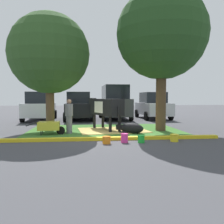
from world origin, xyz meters
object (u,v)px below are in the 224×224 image
suv_dark_grey (115,102)px  wheelbarrow (49,126)px  hatchback_white (40,106)px  shade_tree_right (162,34)px  shade_tree_left (49,54)px  person_handler (69,115)px  calf_lying (131,128)px  bucket_pink (124,138)px  bucket_green (141,139)px  bucket_yellow (174,138)px  sedan_red (79,106)px  bucket_orange (107,140)px  sedan_silver (153,106)px  cow_holstein (105,107)px

suv_dark_grey → wheelbarrow: bearing=-117.3°
hatchback_white → shade_tree_right: bearing=-42.3°
shade_tree_left → person_handler: 3.37m
shade_tree_left → calf_lying: (3.77, -1.57, -3.52)m
bucket_pink → hatchback_white: hatchback_white is taller
calf_lying → bucket_green: bearing=-91.1°
wheelbarrow → bucket_pink: size_ratio=4.88×
wheelbarrow → bucket_yellow: bearing=-23.3°
bucket_pink → hatchback_white: 10.19m
person_handler → wheelbarrow: bearing=-162.6°
wheelbarrow → bucket_green: bearing=-31.5°
bucket_green → sedan_red: (-2.50, 9.20, 0.84)m
bucket_orange → sedan_silver: 10.52m
shade_tree_right → hatchback_white: shade_tree_right is taller
shade_tree_right → bucket_orange: size_ratio=22.15×
sedan_red → sedan_silver: 5.65m
wheelbarrow → suv_dark_grey: bearing=62.7°
person_handler → bucket_yellow: (3.98, -2.33, -0.69)m
person_handler → wheelbarrow: 0.97m
person_handler → hatchback_white: (-2.53, 6.71, 0.16)m
bucket_orange → sedan_red: bearing=97.7°
shade_tree_right → calf_lying: (-1.60, -0.71, -4.38)m
calf_lying → bucket_pink: (-0.63, -2.07, -0.07)m
calf_lying → wheelbarrow: bearing=-180.0°
shade_tree_left → bucket_green: 6.40m
wheelbarrow → bucket_yellow: size_ratio=5.13×
bucket_orange → bucket_yellow: size_ratio=0.98×
wheelbarrow → bucket_orange: wheelbarrow is taller
shade_tree_right → wheelbarrow: shade_tree_right is taller
suv_dark_grey → cow_holstein: bearing=-101.3°
person_handler → bucket_orange: size_ratio=5.05×
shade_tree_left → sedan_red: shade_tree_left is taller
person_handler → bucket_pink: person_handler is taller
bucket_pink → bucket_yellow: bucket_pink is taller
calf_lying → hatchback_white: size_ratio=0.29×
cow_holstein → sedan_red: size_ratio=0.67×
bucket_yellow → sedan_silver: sedan_silver is taller
bucket_pink → sedan_red: sedan_red is taller
bucket_pink → suv_dark_grey: size_ratio=0.07×
shade_tree_left → sedan_silver: 9.37m
shade_tree_left → hatchback_white: 6.25m
suv_dark_grey → bucket_orange: bearing=-98.6°
sedan_red → bucket_green: bearing=-74.8°
shade_tree_left → sedan_red: size_ratio=1.29×
bucket_pink → bucket_green: (0.59, -0.10, -0.03)m
bucket_yellow → bucket_green: bearing=-175.8°
shade_tree_right → calf_lying: size_ratio=5.37×
shade_tree_left → bucket_pink: shade_tree_left is taller
suv_dark_grey → calf_lying: bearing=-91.1°
person_handler → sedan_silver: 9.17m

